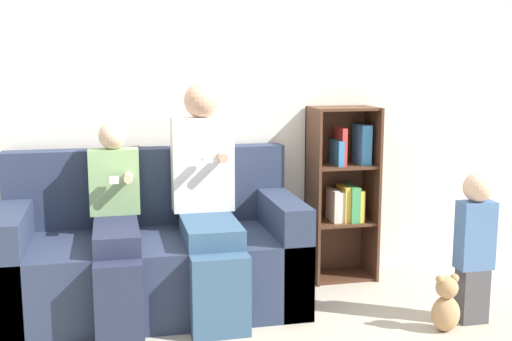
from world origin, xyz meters
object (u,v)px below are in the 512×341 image
at_px(adult_seated, 208,196).
at_px(child_seated, 116,225).
at_px(couch, 153,257).
at_px(toddler_standing, 475,243).
at_px(teddy_bear, 446,305).
at_px(bookshelf, 343,190).

xyz_separation_m(adult_seated, child_seated, (-0.52, -0.06, -0.13)).
xyz_separation_m(couch, adult_seated, (0.31, -0.09, 0.37)).
height_order(couch, toddler_standing, couch).
xyz_separation_m(child_seated, teddy_bear, (1.71, -0.56, -0.39)).
xyz_separation_m(couch, bookshelf, (1.27, 0.28, 0.29)).
height_order(adult_seated, child_seated, adult_seated).
distance_m(toddler_standing, teddy_bear, 0.38).
relative_size(toddler_standing, teddy_bear, 2.66).
height_order(adult_seated, teddy_bear, adult_seated).
distance_m(child_seated, teddy_bear, 1.84).
height_order(adult_seated, toddler_standing, adult_seated).
bearing_deg(child_seated, couch, 34.93).
relative_size(bookshelf, teddy_bear, 3.61).
height_order(couch, bookshelf, bookshelf).
distance_m(adult_seated, child_seated, 0.54).
relative_size(adult_seated, toddler_standing, 1.55).
bearing_deg(couch, teddy_bear, -25.21).
bearing_deg(child_seated, adult_seated, 6.28).
height_order(couch, child_seated, child_seated).
distance_m(adult_seated, toddler_standing, 1.51).
bearing_deg(child_seated, bookshelf, 15.87).
distance_m(bookshelf, teddy_bear, 1.10).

